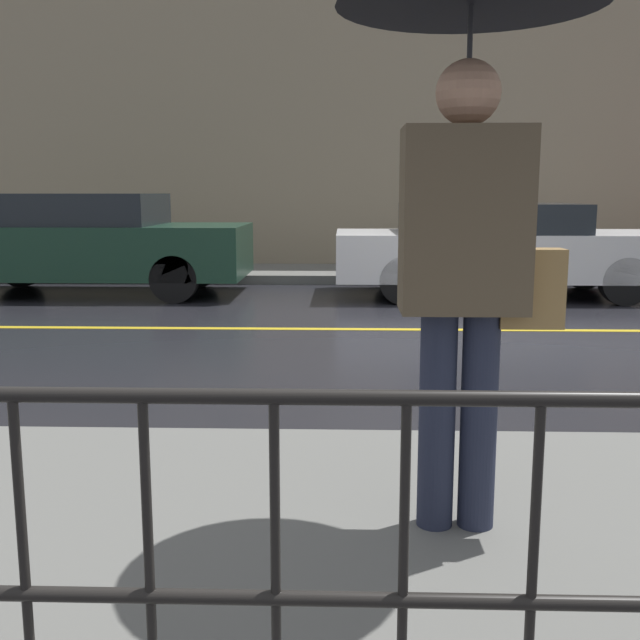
{
  "coord_description": "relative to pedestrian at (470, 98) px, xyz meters",
  "views": [
    {
      "loc": [
        -1.02,
        -7.98,
        1.47
      ],
      "look_at": [
        -1.17,
        -3.07,
        0.63
      ],
      "focal_mm": 42.0,
      "sensor_mm": 36.0,
      "label": 1
    }
  ],
  "objects": [
    {
      "name": "pedestrian",
      "position": [
        0.0,
        0.0,
        0.0
      ],
      "size": [
        0.98,
        0.98,
        2.2
      ],
      "rotation": [
        0.0,
        0.0,
        3.14
      ],
      "color": "#23283D",
      "rests_on": "sidewalk_near"
    },
    {
      "name": "lane_marking",
      "position": [
        0.56,
        5.14,
        -1.8
      ],
      "size": [
        25.2,
        0.12,
        0.01
      ],
      "color": "gold",
      "rests_on": "ground_plane"
    },
    {
      "name": "sidewalk_far",
      "position": [
        0.56,
        10.09,
        -1.73
      ],
      "size": [
        28.0,
        2.05,
        0.15
      ],
      "color": "slate",
      "rests_on": "ground_plane"
    },
    {
      "name": "building_storefront",
      "position": [
        0.56,
        11.27,
        1.08
      ],
      "size": [
        28.0,
        0.3,
        5.77
      ],
      "color": "gray",
      "rests_on": "ground_plane"
    },
    {
      "name": "car_white",
      "position": [
        1.73,
        7.87,
        -1.11
      ],
      "size": [
        4.67,
        1.92,
        1.31
      ],
      "color": "silver",
      "rests_on": "ground_plane"
    },
    {
      "name": "car_dark_green",
      "position": [
        -4.16,
        7.87,
        -1.05
      ],
      "size": [
        4.49,
        1.87,
        1.45
      ],
      "color": "#193828",
      "rests_on": "ground_plane"
    },
    {
      "name": "sidewalk_near",
      "position": [
        0.56,
        -0.15,
        -1.73
      ],
      "size": [
        28.0,
        2.71,
        0.15
      ],
      "color": "slate",
      "rests_on": "ground_plane"
    },
    {
      "name": "ground_plane",
      "position": [
        0.56,
        5.14,
        -1.81
      ],
      "size": [
        80.0,
        80.0,
        0.0
      ],
      "primitive_type": "plane",
      "color": "black"
    }
  ]
}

